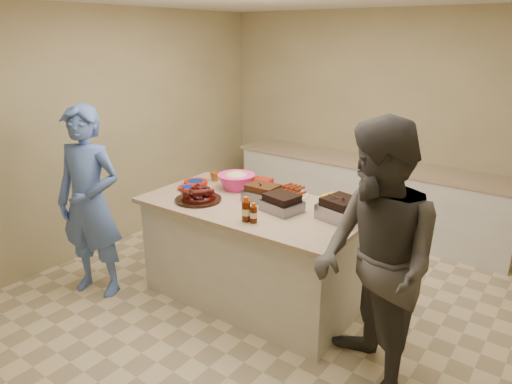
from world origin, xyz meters
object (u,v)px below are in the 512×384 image
Objects in this scene: plastic_cup at (215,181)px; bbq_bottle_b at (246,221)px; rib_platter at (198,201)px; guest_gray at (363,383)px; bbq_bottle_a at (254,223)px; guest_blue at (101,289)px; island at (253,297)px; roasting_pan at (340,219)px; mustard_bottle at (260,196)px; coleslaw_bowl at (237,189)px.

bbq_bottle_b is at bearing -35.64° from plastic_cup.
rib_platter reaches higher than guest_gray.
guest_blue is at bearing -163.93° from bbq_bottle_a.
rib_platter reaches higher than plastic_cup.
island is at bearing -23.47° from plastic_cup.
island is at bearing 128.16° from bbq_bottle_a.
roasting_pan is 1.25m from guest_gray.
mustard_bottle is (-0.87, 0.07, 0.00)m from roasting_pan.
bbq_bottle_b is 2.03× the size of plastic_cup.
guest_blue is at bearing -143.88° from roasting_pan.
plastic_cup is (-0.73, 0.32, 0.96)m from island.
guest_blue is at bearing -149.98° from island.
rib_platter is at bearing -154.68° from island.
bbq_bottle_b reaches higher than guest_gray.
plastic_cup is (-0.65, 0.10, 0.00)m from mustard_bottle.
bbq_bottle_a is at bearing -58.56° from mustard_bottle.
island is at bearing -32.53° from coleslaw_bowl.
coleslaw_bowl is 2.17× the size of bbq_bottle_a.
guest_blue is (-0.57, -1.11, -0.96)m from plastic_cup.
bbq_bottle_b is at bearing -140.84° from guest_gray.
island is 15.19× the size of mustard_bottle.
plastic_cup is at bearing 43.58° from guest_blue.
roasting_pan is at bearing 9.98° from island.
bbq_bottle_b is 0.11× the size of guest_gray.
mustard_bottle is 0.66m from plastic_cup.
coleslaw_bowl is at bearing 29.40° from guest_blue.
mustard_bottle is at bearing 49.96° from rib_platter.
guest_blue is at bearing -131.66° from coleslaw_bowl.
guest_blue is (-2.10, -0.94, -0.96)m from roasting_pan.
bbq_bottle_a is (0.65, -0.58, 0.00)m from coleslaw_bowl.
island is 11.91× the size of bbq_bottle_a.
bbq_bottle_b is at bearing -61.68° from island.
island is at bearing 12.18° from guest_blue.
mustard_bottle reaches higher than roasting_pan.
roasting_pan reaches higher than guest_gray.
island is 5.49× the size of coleslaw_bowl.
rib_platter is 0.48m from coleslaw_bowl.
bbq_bottle_a is 1.28× the size of mustard_bottle.
roasting_pan is at bearing -4.43° from mustard_bottle.
bbq_bottle_a reaches higher than guest_gray.
island is 1.06m from coleslaw_bowl.
bbq_bottle_a is at bearing -33.29° from plastic_cup.
island is 9.68× the size of bbq_bottle_b.
mustard_bottle reaches higher than guest_blue.
mustard_bottle is 1.86m from guest_blue.
coleslaw_bowl is at bearing 134.43° from bbq_bottle_b.
roasting_pan is 2.49m from guest_blue.
roasting_pan reaches higher than guest_blue.
guest_gray is (0.54, -0.59, -0.96)m from roasting_pan.
bbq_bottle_a is (0.26, -0.34, 0.96)m from island.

